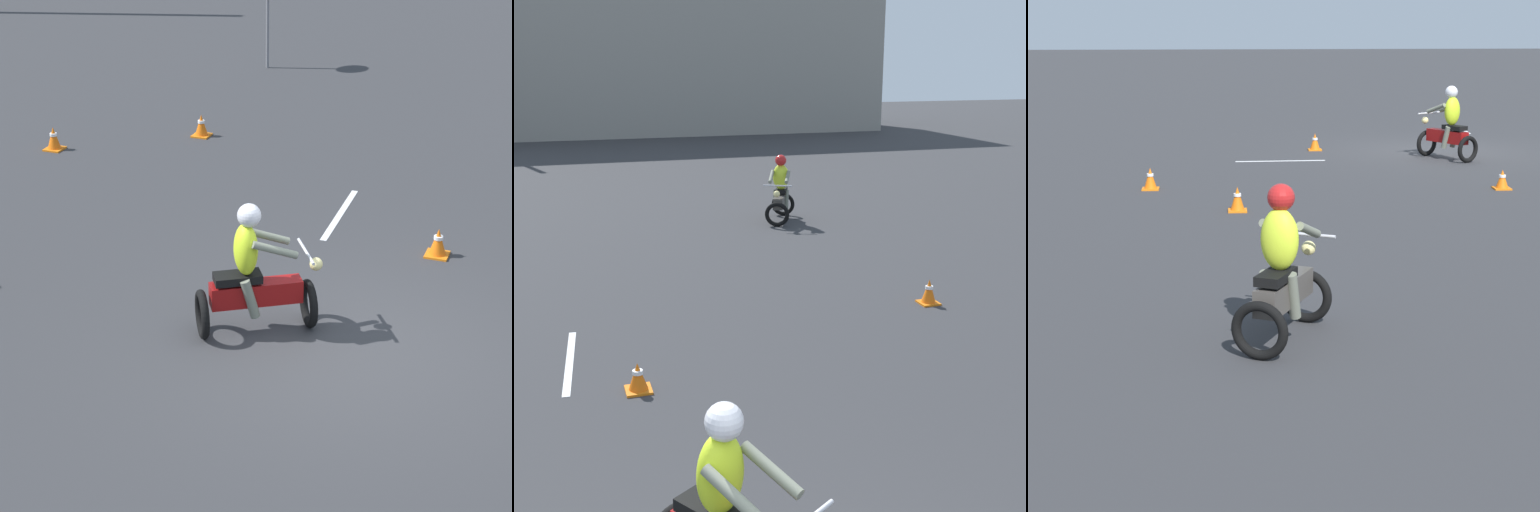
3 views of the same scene
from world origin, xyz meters
TOP-DOWN VIEW (x-y plane):
  - ground_plane at (0.00, 0.00)m, footprint 120.00×120.00m
  - motorcycle_rider_foreground at (0.05, 1.27)m, footprint 1.26×1.50m
  - traffic_cone_near_right at (2.92, -0.39)m, footprint 0.32×0.32m
  - traffic_cone_mid_center at (6.53, 4.74)m, footprint 0.32×0.32m
  - traffic_cone_far_center at (4.91, 6.92)m, footprint 0.32×0.32m
  - lane_stripe_e at (3.86, 1.29)m, footprint 2.02×0.18m

SIDE VIEW (x-z plane):
  - ground_plane at x=0.00m, z-range 0.00..0.00m
  - lane_stripe_e at x=3.86m, z-range 0.00..0.01m
  - traffic_cone_near_right at x=2.92m, z-range -0.01..0.40m
  - traffic_cone_mid_center at x=6.53m, z-range -0.01..0.41m
  - traffic_cone_far_center at x=4.91m, z-range -0.01..0.41m
  - motorcycle_rider_foreground at x=0.05m, z-range -0.10..1.56m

